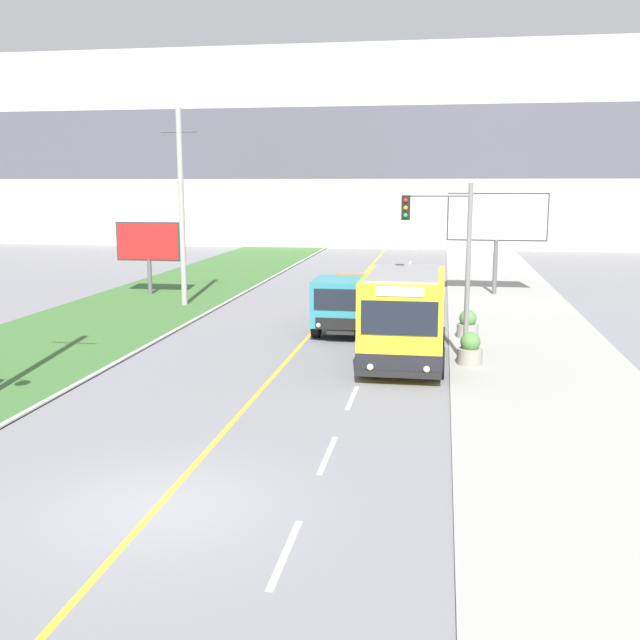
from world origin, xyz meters
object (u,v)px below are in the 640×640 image
object	(u,v)px
utility_pole_far	(182,207)
planter_round_second	(468,325)
traffic_light_mast	(449,251)
billboard_small	(148,244)
dump_truck	(348,303)
planter_round_near	(470,350)
billboard_large	(497,220)
city_bus	(404,318)

from	to	relation	value
utility_pole_far	planter_round_second	bearing A→B (deg)	-24.05
traffic_light_mast	billboard_small	size ratio (longest dim) A/B	1.53
dump_truck	planter_round_near	xyz separation A→B (m)	(4.73, -5.07, -0.63)
dump_truck	traffic_light_mast	world-z (taller)	traffic_light_mast
dump_truck	billboard_large	distance (m)	13.51
dump_truck	traffic_light_mast	size ratio (longest dim) A/B	1.15
traffic_light_mast	dump_truck	bearing A→B (deg)	128.25
planter_round_near	billboard_small	bearing A→B (deg)	140.47
billboard_large	billboard_small	xyz separation A→B (m)	(-18.54, -2.74, -1.30)
city_bus	planter_round_near	bearing A→B (deg)	4.44
planter_round_near	billboard_large	bearing A→B (deg)	83.67
city_bus	traffic_light_mast	world-z (taller)	traffic_light_mast
city_bus	billboard_small	distance (m)	20.17
city_bus	planter_round_second	distance (m)	5.26
billboard_large	utility_pole_far	bearing A→B (deg)	-158.92
dump_truck	utility_pole_far	world-z (taller)	utility_pole_far
billboard_small	planter_round_near	bearing A→B (deg)	-39.53
billboard_small	planter_round_second	xyz separation A→B (m)	(16.76, -9.32, -2.21)
billboard_large	billboard_small	size ratio (longest dim) A/B	1.40
utility_pole_far	planter_round_second	world-z (taller)	utility_pole_far
city_bus	traffic_light_mast	size ratio (longest dim) A/B	0.93
traffic_light_mast	billboard_large	xyz separation A→B (m)	(2.63, 16.45, 0.25)
billboard_large	planter_round_near	size ratio (longest dim) A/B	5.05
billboard_large	billboard_small	bearing A→B (deg)	-171.60
billboard_large	planter_round_near	distance (m)	16.99
dump_truck	traffic_light_mast	xyz separation A→B (m)	(3.93, -4.99, 2.62)
city_bus	planter_round_second	xyz separation A→B (m)	(2.25, 4.64, -1.03)
dump_truck	planter_round_second	bearing A→B (deg)	-7.11
planter_round_second	utility_pole_far	bearing A→B (deg)	155.95
dump_truck	billboard_small	bearing A→B (deg)	143.95
billboard_small	planter_round_near	world-z (taller)	billboard_small
dump_truck	traffic_light_mast	distance (m)	6.87
dump_truck	planter_round_near	size ratio (longest dim) A/B	6.35
billboard_large	traffic_light_mast	bearing A→B (deg)	-99.09
city_bus	billboard_large	distance (m)	17.36
billboard_small	planter_round_second	size ratio (longest dim) A/B	3.64
dump_truck	billboard_large	xyz separation A→B (m)	(6.56, 11.46, 2.87)
city_bus	dump_truck	xyz separation A→B (m)	(-2.53, 5.24, -0.39)
billboard_small	city_bus	bearing A→B (deg)	-43.89
dump_truck	utility_pole_far	distance (m)	11.07
traffic_light_mast	utility_pole_far	bearing A→B (deg)	140.70
city_bus	traffic_light_mast	bearing A→B (deg)	10.20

